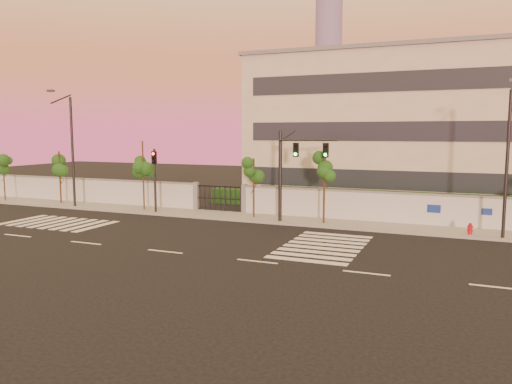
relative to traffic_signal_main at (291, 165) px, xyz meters
The scene contains 17 objects.
ground 10.89m from the traffic_signal_main, 109.26° to the right, with size 120.00×120.00×0.00m, color black.
sidewalk 5.11m from the traffic_signal_main, 165.49° to the left, with size 60.00×3.00×0.15m, color gray.
perimeter_wall 4.88m from the traffic_signal_main, 143.98° to the left, with size 60.00×0.36×2.20m.
hedge_row 6.32m from the traffic_signal_main, 113.29° to the left, with size 41.00×4.25×1.80m.
institutional_building 13.78m from the traffic_signal_main, 65.49° to the left, with size 24.40×12.40×12.25m.
distant_skyscraper 284.88m from the traffic_signal_main, 104.19° to the left, with size 16.00×16.00×118.00m.
road_markings 8.57m from the traffic_signal_main, 130.11° to the right, with size 57.00×7.62×0.02m.
street_tree_a 25.84m from the traffic_signal_main, behind, with size 1.31×1.04×3.96m.
street_tree_b 20.28m from the traffic_signal_main, behind, with size 1.64×1.31×4.40m.
street_tree_c 11.89m from the traffic_signal_main, behind, with size 1.44×1.14×5.29m.
street_tree_d 3.08m from the traffic_signal_main, 165.96° to the left, with size 1.36×1.08×4.19m.
street_tree_e 2.16m from the traffic_signal_main, 11.25° to the left, with size 1.62×1.29×4.85m.
traffic_signal_main is the anchor object (origin of this frame).
traffic_signal_secondary 10.48m from the traffic_signal_main, behind, with size 0.37×0.35×4.75m.
streetlight_west 18.01m from the traffic_signal_main, behind, with size 0.54×2.17×9.04m.
streetlight_east 12.42m from the traffic_signal_main, ahead, with size 0.51×2.07×8.60m.
fire_hydrant 11.26m from the traffic_signal_main, ahead, with size 0.32×0.31×0.82m.
Camera 1 is at (13.62, -20.75, 5.94)m, focal length 35.00 mm.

